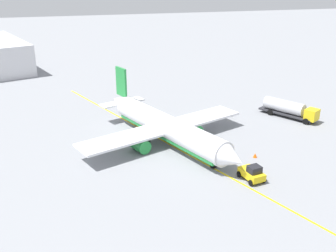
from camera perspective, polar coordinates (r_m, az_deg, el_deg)
ground_plane at (r=63.30m, az=0.00°, el=-2.53°), size 400.00×400.00×0.00m
airplane at (r=62.63m, az=-0.27°, el=-0.15°), size 32.02×28.85×9.68m
fuel_tanker at (r=77.33m, az=17.01°, el=2.41°), size 10.82×7.81×3.15m
pushback_tug at (r=53.39m, az=12.00°, el=-6.64°), size 3.89×2.85×2.20m
refueling_worker at (r=75.34m, az=8.70°, el=1.89°), size 0.46×0.58×1.71m
safety_cone_nose at (r=59.97m, az=12.42°, el=-4.13°), size 0.60×0.60×0.67m
taxi_line_marking at (r=63.29m, az=0.00°, el=-2.52°), size 69.42×27.07×0.01m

